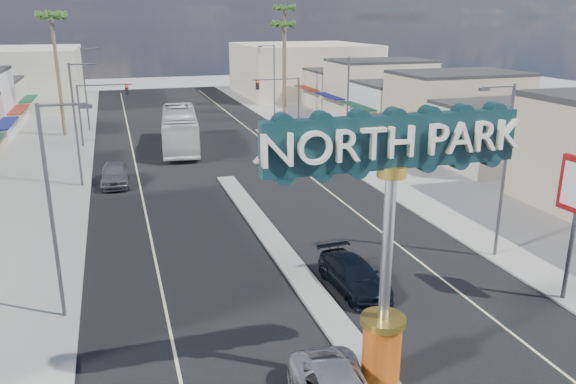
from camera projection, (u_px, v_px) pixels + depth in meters
ground at (223, 175)px, 44.76m from camera, size 160.00×160.00×0.00m
road at (223, 175)px, 44.75m from camera, size 20.00×120.00×0.01m
median_island at (280, 250)px, 30.15m from camera, size 1.30×30.00×0.16m
sidewalk_left at (33, 190)px, 40.76m from camera, size 8.00×120.00×0.12m
sidewalk_right at (382, 162)px, 48.72m from camera, size 8.00×120.00×0.12m
storefront_row_right at (412, 102)px, 62.53m from camera, size 12.00×42.00×6.00m
backdrop_far_left at (5, 78)px, 78.32m from camera, size 20.00×20.00×8.00m
backdrop_far_right at (303, 69)px, 90.83m from camera, size 20.00×20.00×8.00m
gateway_sign at (389, 223)px, 17.45m from camera, size 8.20×1.50×9.15m
traffic_signal_left at (99, 102)px, 53.63m from camera, size 5.09×0.45×6.00m
traffic_signal_right at (282, 95)px, 58.85m from camera, size 5.09×0.45×6.00m
streetlight_l_near at (54, 203)px, 22.05m from camera, size 2.03×0.22×9.00m
streetlight_l_mid at (77, 119)px, 40.28m from camera, size 2.03×0.22×9.00m
streetlight_l_far at (86, 85)px, 60.33m from camera, size 2.03×0.22×9.00m
streetlight_r_near at (502, 164)px, 27.99m from camera, size 2.03×0.22×9.00m
streetlight_r_mid at (346, 106)px, 46.21m from camera, size 2.03×0.22×9.00m
streetlight_r_far at (273, 79)px, 66.26m from camera, size 2.03×0.22×9.00m
palm_left_far at (52, 23)px, 55.86m from camera, size 2.60×2.60×13.10m
palm_right_mid at (284, 30)px, 68.99m from camera, size 2.60×2.60×12.10m
palm_right_far at (285, 15)px, 74.50m from camera, size 2.60×2.60×14.10m
suv_right at (354, 275)px, 25.79m from camera, size 2.25×4.99×1.42m
car_parked_left at (115, 174)px, 41.97m from camera, size 2.17×5.08×1.71m
city_bus at (180, 129)px, 53.50m from camera, size 4.49×13.62×3.72m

